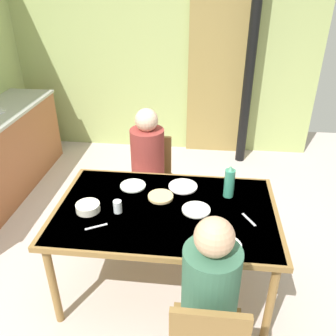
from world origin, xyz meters
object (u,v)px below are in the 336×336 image
at_px(dining_table, 166,216).
at_px(serving_bowl_center, 88,207).
at_px(chair_far_diner, 150,176).
at_px(person_near_diner, 210,285).
at_px(water_bottle_green_near, 229,182).
at_px(person_far_diner, 147,156).

height_order(dining_table, serving_bowl_center, serving_bowl_center).
relative_size(chair_far_diner, person_near_diner, 1.13).
height_order(dining_table, chair_far_diner, chair_far_diner).
height_order(chair_far_diner, water_bottle_green_near, water_bottle_green_near).
distance_m(person_near_diner, serving_bowl_center, 1.07).
bearing_deg(person_far_diner, serving_bowl_center, 69.67).
xyz_separation_m(chair_far_diner, person_near_diner, (0.57, -1.57, 0.28)).
distance_m(dining_table, chair_far_diner, 0.90).
relative_size(chair_far_diner, water_bottle_green_near, 3.40).
bearing_deg(person_far_diner, person_near_diner, 111.60).
distance_m(chair_far_diner, serving_bowl_center, 1.01).
distance_m(chair_far_diner, person_near_diner, 1.69).
bearing_deg(serving_bowl_center, dining_table, 8.56).
height_order(person_far_diner, serving_bowl_center, person_far_diner).
bearing_deg(serving_bowl_center, chair_far_diner, 72.44).
bearing_deg(water_bottle_green_near, dining_table, -154.11).
distance_m(chair_far_diner, water_bottle_green_near, 1.01).
bearing_deg(chair_far_diner, dining_table, 106.23).
xyz_separation_m(water_bottle_green_near, serving_bowl_center, (-0.99, -0.30, -0.09)).
bearing_deg(serving_bowl_center, person_far_diner, 69.67).
relative_size(water_bottle_green_near, serving_bowl_center, 1.50).
distance_m(dining_table, water_bottle_green_near, 0.53).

